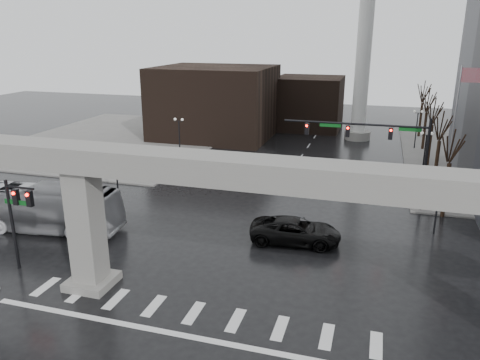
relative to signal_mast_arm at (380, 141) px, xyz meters
The scene contains 23 objects.
ground 21.64m from the signal_mast_arm, 115.57° to the right, with size 160.00×160.00×0.00m, color black.
sidewalk_nw 39.41m from the signal_mast_arm, 153.82° to the left, with size 28.00×36.00×0.15m, color slate.
elevated_guideway 20.35m from the signal_mast_arm, 112.35° to the right, with size 48.00×2.60×8.70m.
building_far_left 32.68m from the signal_mast_arm, 134.74° to the left, with size 16.00×14.00×10.00m, color black.
building_far_mid 35.02m from the signal_mast_arm, 108.32° to the left, with size 10.00×10.00×8.00m, color black.
smokestack 28.38m from the signal_mast_arm, 96.28° to the left, with size 3.60×3.60×30.00m.
signal_mast_arm is the anchor object (origin of this frame).
signal_left_pole 28.09m from the signal_mast_arm, 139.26° to the right, with size 2.30×0.30×6.00m.
flagpole_assembly 7.27m from the signal_mast_arm, 26.93° to the left, with size 2.06×0.12×12.00m.
lamp_right_0 6.99m from the signal_mast_arm, 46.80° to the right, with size 1.22×0.32×5.11m.
lamp_right_1 10.51m from the signal_mast_arm, 63.90° to the left, with size 1.22×0.32×5.11m.
lamp_right_2 23.75m from the signal_mast_arm, 79.01° to the left, with size 1.22×0.32×5.11m.
lamp_left_0 23.12m from the signal_mast_arm, 167.96° to the right, with size 1.22×0.32×5.11m.
lamp_left_1 24.42m from the signal_mast_arm, 157.75° to the left, with size 1.22×0.32×5.11m.
lamp_left_2 32.40m from the signal_mast_arm, 134.11° to the left, with size 1.22×0.32×5.11m.
tree_right_0 6.37m from the signal_mast_arm, ahead, with size 1.09×1.58×7.50m.
tree_right_1 9.57m from the signal_mast_arm, 52.50° to the left, with size 1.09×1.61×7.67m.
tree_right_2 16.45m from the signal_mast_arm, 70.00° to the left, with size 1.10×1.63×7.85m.
tree_right_3 24.04m from the signal_mast_arm, 76.58° to the left, with size 1.11×1.66×8.02m.
tree_right_4 31.83m from the signal_mast_arm, 79.94° to the left, with size 1.12×1.69×8.19m.
pickup_truck 11.80m from the signal_mast_arm, 119.69° to the right, with size 3.00×6.51×1.81m, color black.
city_bus 27.97m from the signal_mast_arm, 152.83° to the right, with size 3.01×12.86×3.58m, color #A6A6AB.
far_car 13.96m from the signal_mast_arm, 153.60° to the left, with size 1.66×4.13×1.41m, color black.
Camera 1 is at (8.76, -21.44, 14.63)m, focal length 35.00 mm.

